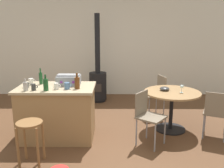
{
  "coord_description": "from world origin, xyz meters",
  "views": [
    {
      "loc": [
        0.31,
        -3.83,
        1.94
      ],
      "look_at": [
        0.28,
        0.33,
        0.94
      ],
      "focal_mm": 39.76,
      "sensor_mm": 36.0,
      "label": 1
    }
  ],
  "objects_px": {
    "wooden_stool": "(30,133)",
    "bottle_0": "(46,84)",
    "folding_chair_left": "(147,114)",
    "cup_4": "(67,86)",
    "folding_chair_far": "(156,92)",
    "wine_glass": "(182,87)",
    "dining_table": "(172,101)",
    "cup_0": "(34,87)",
    "toolbox": "(69,80)",
    "cup_3": "(31,81)",
    "folding_chair_near": "(216,111)",
    "wood_stove": "(98,81)",
    "bottle_3": "(26,86)",
    "cup_1": "(56,86)",
    "kitchen_island": "(57,112)",
    "serving_bowl": "(165,89)",
    "bottle_1": "(77,83)",
    "bottle_2": "(41,78)",
    "cup_2": "(26,85)"
  },
  "relations": [
    {
      "from": "cup_0",
      "to": "cup_1",
      "type": "bearing_deg",
      "value": 10.28
    },
    {
      "from": "wood_stove",
      "to": "kitchen_island",
      "type": "bearing_deg",
      "value": -104.8
    },
    {
      "from": "dining_table",
      "to": "cup_1",
      "type": "bearing_deg",
      "value": -165.23
    },
    {
      "from": "toolbox",
      "to": "cup_1",
      "type": "distance_m",
      "value": 0.34
    },
    {
      "from": "folding_chair_far",
      "to": "cup_1",
      "type": "relative_size",
      "value": 8.17
    },
    {
      "from": "folding_chair_far",
      "to": "serving_bowl",
      "type": "height_order",
      "value": "folding_chair_far"
    },
    {
      "from": "dining_table",
      "to": "toolbox",
      "type": "xyz_separation_m",
      "value": [
        -1.85,
        -0.22,
        0.44
      ]
    },
    {
      "from": "bottle_1",
      "to": "bottle_2",
      "type": "height_order",
      "value": "bottle_2"
    },
    {
      "from": "bottle_2",
      "to": "wine_glass",
      "type": "relative_size",
      "value": 1.97
    },
    {
      "from": "cup_1",
      "to": "cup_2",
      "type": "relative_size",
      "value": 0.92
    },
    {
      "from": "toolbox",
      "to": "bottle_3",
      "type": "height_order",
      "value": "bottle_3"
    },
    {
      "from": "bottle_2",
      "to": "wine_glass",
      "type": "height_order",
      "value": "bottle_2"
    },
    {
      "from": "folding_chair_left",
      "to": "cup_4",
      "type": "height_order",
      "value": "cup_4"
    },
    {
      "from": "kitchen_island",
      "to": "cup_0",
      "type": "height_order",
      "value": "cup_0"
    },
    {
      "from": "wood_stove",
      "to": "cup_0",
      "type": "relative_size",
      "value": 20.65
    },
    {
      "from": "wooden_stool",
      "to": "bottle_0",
      "type": "relative_size",
      "value": 2.46
    },
    {
      "from": "cup_0",
      "to": "cup_3",
      "type": "distance_m",
      "value": 0.51
    },
    {
      "from": "toolbox",
      "to": "folding_chair_far",
      "type": "bearing_deg",
      "value": 29.44
    },
    {
      "from": "wood_stove",
      "to": "cup_3",
      "type": "bearing_deg",
      "value": -119.06
    },
    {
      "from": "folding_chair_near",
      "to": "wine_glass",
      "type": "height_order",
      "value": "wine_glass"
    },
    {
      "from": "bottle_3",
      "to": "serving_bowl",
      "type": "height_order",
      "value": "bottle_3"
    },
    {
      "from": "bottle_3",
      "to": "cup_0",
      "type": "relative_size",
      "value": 1.8
    },
    {
      "from": "folding_chair_left",
      "to": "toolbox",
      "type": "relative_size",
      "value": 2.2
    },
    {
      "from": "wooden_stool",
      "to": "cup_0",
      "type": "height_order",
      "value": "cup_0"
    },
    {
      "from": "folding_chair_near",
      "to": "cup_4",
      "type": "xyz_separation_m",
      "value": [
        -2.5,
        -0.14,
        0.47
      ]
    },
    {
      "from": "wooden_stool",
      "to": "folding_chair_near",
      "type": "bearing_deg",
      "value": 16.15
    },
    {
      "from": "folding_chair_far",
      "to": "wine_glass",
      "type": "distance_m",
      "value": 0.92
    },
    {
      "from": "wooden_stool",
      "to": "cup_4",
      "type": "height_order",
      "value": "cup_4"
    },
    {
      "from": "wood_stove",
      "to": "bottle_0",
      "type": "xyz_separation_m",
      "value": [
        -0.66,
        -2.4,
        0.48
      ]
    },
    {
      "from": "folding_chair_near",
      "to": "cup_1",
      "type": "distance_m",
      "value": 2.71
    },
    {
      "from": "serving_bowl",
      "to": "folding_chair_left",
      "type": "bearing_deg",
      "value": -121.34
    },
    {
      "from": "wood_stove",
      "to": "toolbox",
      "type": "height_order",
      "value": "wood_stove"
    },
    {
      "from": "cup_4",
      "to": "wooden_stool",
      "type": "bearing_deg",
      "value": -120.05
    },
    {
      "from": "wooden_stool",
      "to": "dining_table",
      "type": "distance_m",
      "value": 2.54
    },
    {
      "from": "cup_4",
      "to": "serving_bowl",
      "type": "bearing_deg",
      "value": 19.14
    },
    {
      "from": "folding_chair_far",
      "to": "wood_stove",
      "type": "height_order",
      "value": "wood_stove"
    },
    {
      "from": "toolbox",
      "to": "cup_3",
      "type": "relative_size",
      "value": 3.37
    },
    {
      "from": "kitchen_island",
      "to": "wood_stove",
      "type": "distance_m",
      "value": 2.21
    },
    {
      "from": "dining_table",
      "to": "cup_0",
      "type": "xyz_separation_m",
      "value": [
        -2.35,
        -0.59,
        0.4
      ]
    },
    {
      "from": "wooden_stool",
      "to": "folding_chair_far",
      "type": "xyz_separation_m",
      "value": [
        2.07,
        1.95,
        0.05
      ]
    },
    {
      "from": "bottle_0",
      "to": "cup_0",
      "type": "bearing_deg",
      "value": 174.78
    },
    {
      "from": "kitchen_island",
      "to": "cup_3",
      "type": "distance_m",
      "value": 0.74
    },
    {
      "from": "cup_2",
      "to": "cup_3",
      "type": "xyz_separation_m",
      "value": [
        -0.02,
        0.31,
        0.0
      ]
    },
    {
      "from": "folding_chair_near",
      "to": "bottle_2",
      "type": "height_order",
      "value": "bottle_2"
    },
    {
      "from": "toolbox",
      "to": "bottle_2",
      "type": "relative_size",
      "value": 1.42
    },
    {
      "from": "folding_chair_near",
      "to": "bottle_3",
      "type": "relative_size",
      "value": 4.43
    },
    {
      "from": "wood_stove",
      "to": "serving_bowl",
      "type": "xyz_separation_m",
      "value": [
        1.36,
        -1.71,
        0.23
      ]
    },
    {
      "from": "folding_chair_near",
      "to": "cup_3",
      "type": "height_order",
      "value": "cup_3"
    },
    {
      "from": "folding_chair_far",
      "to": "cup_3",
      "type": "distance_m",
      "value": 2.57
    },
    {
      "from": "bottle_1",
      "to": "cup_1",
      "type": "xyz_separation_m",
      "value": [
        -0.33,
        -0.04,
        -0.05
      ]
    }
  ]
}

